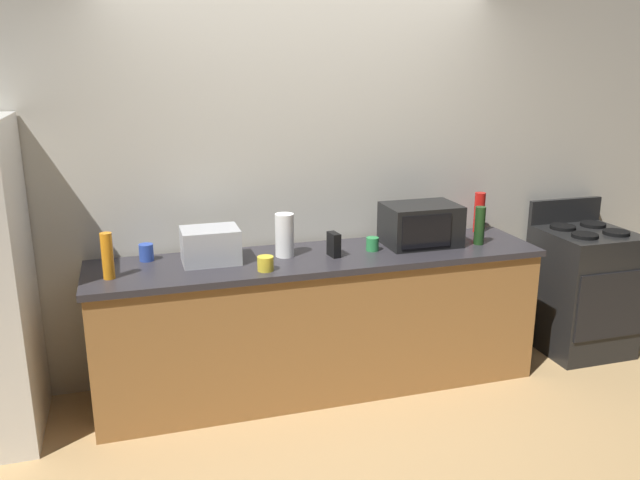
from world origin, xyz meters
TOP-DOWN VIEW (x-y plane):
  - ground_plane at (0.00, 0.00)m, footprint 8.00×8.00m
  - back_wall at (0.00, 0.81)m, footprint 6.40×0.10m
  - counter_run at (0.00, 0.40)m, footprint 2.84×0.64m
  - stove_range at (2.00, 0.40)m, footprint 0.60×0.61m
  - microwave at (0.71, 0.45)m, footprint 0.48×0.35m
  - toaster_oven at (-0.67, 0.46)m, footprint 0.34×0.26m
  - paper_towel_roll at (-0.21, 0.45)m, footprint 0.12×0.12m
  - cordless_phone at (0.08, 0.36)m, footprint 0.06×0.12m
  - bottle_hot_sauce at (1.24, 0.62)m, footprint 0.07×0.07m
  - bottle_dish_soap at (-1.26, 0.32)m, footprint 0.07×0.07m
  - bottle_wine at (1.08, 0.34)m, footprint 0.07×0.07m
  - mug_blue at (-1.04, 0.60)m, footprint 0.09×0.09m
  - mug_green at (0.35, 0.40)m, footprint 0.08×0.08m
  - mug_yellow at (-0.39, 0.20)m, footprint 0.09×0.09m

SIDE VIEW (x-z plane):
  - ground_plane at x=0.00m, z-range 0.00..0.00m
  - counter_run at x=0.00m, z-range 0.00..0.90m
  - stove_range at x=2.00m, z-range -0.08..1.00m
  - mug_yellow at x=-0.39m, z-range 0.90..0.99m
  - mug_green at x=0.35m, z-range 0.90..0.99m
  - mug_blue at x=-1.04m, z-range 0.90..1.00m
  - cordless_phone at x=0.08m, z-range 0.90..1.05m
  - toaster_oven at x=-0.67m, z-range 0.90..1.11m
  - bottle_wine at x=1.08m, z-range 0.90..1.15m
  - bottle_dish_soap at x=-1.26m, z-range 0.90..1.16m
  - microwave at x=0.71m, z-range 0.90..1.17m
  - paper_towel_roll at x=-0.21m, z-range 0.90..1.17m
  - bottle_hot_sauce at x=1.24m, z-range 0.90..1.18m
  - back_wall at x=0.00m, z-range 0.00..2.70m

